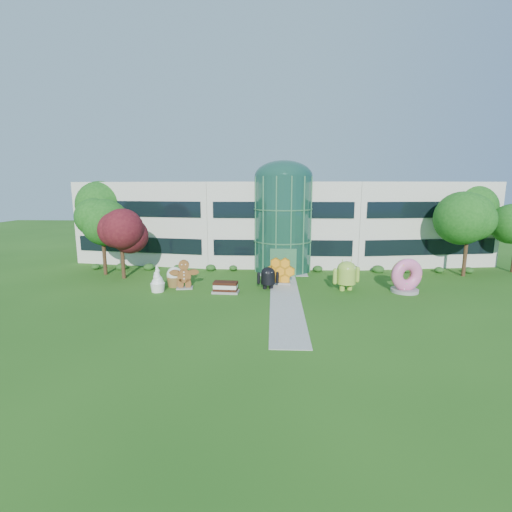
# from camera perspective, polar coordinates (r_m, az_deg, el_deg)

# --- Properties ---
(ground) EXTENTS (140.00, 140.00, 0.00)m
(ground) POSITION_cam_1_polar(r_m,az_deg,el_deg) (28.34, 4.61, -7.45)
(ground) COLOR #215114
(ground) RESTS_ON ground
(building) EXTENTS (46.00, 15.00, 9.30)m
(building) POSITION_cam_1_polar(r_m,az_deg,el_deg) (45.13, 3.96, 5.33)
(building) COLOR beige
(building) RESTS_ON ground
(atrium) EXTENTS (6.00, 6.00, 9.80)m
(atrium) POSITION_cam_1_polar(r_m,az_deg,el_deg) (39.14, 4.15, 4.89)
(atrium) COLOR #194738
(atrium) RESTS_ON ground
(walkway) EXTENTS (2.40, 20.00, 0.04)m
(walkway) POSITION_cam_1_polar(r_m,az_deg,el_deg) (30.24, 4.49, -6.25)
(walkway) COLOR #9E9E93
(walkway) RESTS_ON ground
(tree_red) EXTENTS (4.00, 4.00, 6.00)m
(tree_red) POSITION_cam_1_polar(r_m,az_deg,el_deg) (37.80, -19.91, 1.18)
(tree_red) COLOR #3F0C14
(tree_red) RESTS_ON ground
(trees_backdrop) EXTENTS (52.00, 8.00, 8.40)m
(trees_backdrop) POSITION_cam_1_polar(r_m,az_deg,el_deg) (40.21, 4.10, 4.04)
(trees_backdrop) COLOR #154E13
(trees_backdrop) RESTS_ON ground
(android_green) EXTENTS (3.09, 2.56, 2.99)m
(android_green) POSITION_cam_1_polar(r_m,az_deg,el_deg) (32.63, 13.75, -2.59)
(android_green) COLOR #8CB53A
(android_green) RESTS_ON ground
(android_black) EXTENTS (2.19, 1.64, 2.27)m
(android_black) POSITION_cam_1_polar(r_m,az_deg,el_deg) (32.21, 1.86, -3.12)
(android_black) COLOR black
(android_black) RESTS_ON ground
(donut) EXTENTS (3.07, 2.02, 2.93)m
(donut) POSITION_cam_1_polar(r_m,az_deg,el_deg) (33.60, 22.03, -2.74)
(donut) COLOR #DD5499
(donut) RESTS_ON ground
(gingerbread) EXTENTS (2.94, 1.52, 2.58)m
(gingerbread) POSITION_cam_1_polar(r_m,az_deg,el_deg) (32.86, -11.00, -2.75)
(gingerbread) COLOR brown
(gingerbread) RESTS_ON ground
(ice_cream_sandwich) EXTENTS (2.27, 1.25, 0.98)m
(ice_cream_sandwich) POSITION_cam_1_polar(r_m,az_deg,el_deg) (31.23, -4.70, -4.81)
(ice_cream_sandwich) COLOR black
(ice_cream_sandwich) RESTS_ON ground
(honeycomb) EXTENTS (2.86, 1.18, 2.20)m
(honeycomb) POSITION_cam_1_polar(r_m,az_deg,el_deg) (33.92, 3.75, -2.49)
(honeycomb) COLOR orange
(honeycomb) RESTS_ON ground
(froyo) EXTENTS (1.37, 1.37, 2.24)m
(froyo) POSITION_cam_1_polar(r_m,az_deg,el_deg) (32.43, -14.93, -3.40)
(froyo) COLOR white
(froyo) RESTS_ON ground
(cupcake) EXTENTS (1.59, 1.59, 1.79)m
(cupcake) POSITION_cam_1_polar(r_m,az_deg,el_deg) (33.79, -12.41, -3.13)
(cupcake) COLOR white
(cupcake) RESTS_ON ground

